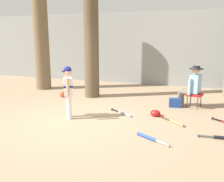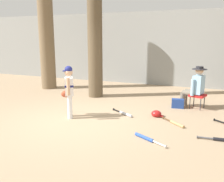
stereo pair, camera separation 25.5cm
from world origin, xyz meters
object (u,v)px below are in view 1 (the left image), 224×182
object	(u,v)px
tree_near_player	(91,15)
tree_far_left	(41,29)
bat_aluminum_silver	(123,113)
bat_blue_youth	(149,138)
young_ballplayer	(68,89)
batting_helmet_red	(155,113)
folding_stool	(194,95)
seated_spectator	(192,85)
handbag_beside_stool	(175,103)
bat_wood_tan	(175,122)
bat_black_composite	(222,138)

from	to	relation	value
tree_near_player	tree_far_left	distance (m)	2.48
bat_aluminum_silver	bat_blue_youth	bearing A→B (deg)	-54.94
young_ballplayer	bat_aluminum_silver	distance (m)	1.58
tree_far_left	batting_helmet_red	bearing A→B (deg)	-22.67
young_ballplayer	bat_aluminum_silver	size ratio (longest dim) A/B	1.87
tree_near_player	folding_stool	bearing A→B (deg)	-3.93
seated_spectator	handbag_beside_stool	world-z (taller)	seated_spectator
bat_aluminum_silver	bat_wood_tan	bearing A→B (deg)	-10.63
tree_far_left	bat_wood_tan	size ratio (longest dim) A/B	9.22
seated_spectator	tree_far_left	bearing A→B (deg)	172.06
tree_far_left	bat_wood_tan	xyz separation A→B (m)	(5.35, -2.43, -2.25)
young_ballplayer	tree_far_left	bearing A→B (deg)	133.96
tree_far_left	bat_black_composite	size ratio (longest dim) A/B	7.31
seated_spectator	bat_wood_tan	size ratio (longest dim) A/B	2.02
seated_spectator	bat_aluminum_silver	xyz separation A→B (m)	(-1.61, -1.39, -0.61)
handbag_beside_stool	bat_aluminum_silver	bearing A→B (deg)	-134.63
handbag_beside_stool	bat_wood_tan	xyz separation A→B (m)	(0.16, -1.46, -0.10)
bat_wood_tan	bat_black_composite	xyz separation A→B (m)	(0.98, -0.61, 0.00)
seated_spectator	folding_stool	bearing A→B (deg)	-15.98
folding_stool	bat_black_composite	bearing A→B (deg)	-74.25
bat_wood_tan	bat_blue_youth	world-z (taller)	same
tree_near_player	handbag_beside_stool	distance (m)	3.82
handbag_beside_stool	bat_black_composite	bearing A→B (deg)	-61.06
young_ballplayer	batting_helmet_red	size ratio (longest dim) A/B	4.30
young_ballplayer	bat_aluminum_silver	bearing A→B (deg)	30.94
seated_spectator	handbag_beside_stool	size ratio (longest dim) A/B	3.53
bat_wood_tan	batting_helmet_red	bearing A→B (deg)	142.29
young_ballplayer	handbag_beside_stool	world-z (taller)	young_ballplayer
tree_near_player	tree_far_left	xyz separation A→B (m)	(-2.38, 0.58, -0.40)
young_ballplayer	seated_spectator	xyz separation A→B (m)	(2.82, 2.12, -0.10)
handbag_beside_stool	bat_wood_tan	size ratio (longest dim) A/B	0.57
folding_stool	bat_black_composite	size ratio (longest dim) A/B	0.66
seated_spectator	bat_black_composite	world-z (taller)	seated_spectator
handbag_beside_stool	seated_spectator	bearing A→B (deg)	24.27
seated_spectator	tree_far_left	world-z (taller)	tree_far_left
handbag_beside_stool	bat_blue_youth	world-z (taller)	handbag_beside_stool
handbag_beside_stool	tree_far_left	bearing A→B (deg)	169.40
handbag_beside_stool	young_ballplayer	bearing A→B (deg)	-141.18
tree_far_left	bat_blue_youth	size ratio (longest dim) A/B	7.61
folding_stool	bat_blue_youth	distance (m)	2.85
young_ballplayer	bat_wood_tan	distance (m)	2.70
bat_blue_youth	batting_helmet_red	world-z (taller)	batting_helmet_red
bat_aluminum_silver	bat_black_composite	distance (m)	2.49
tree_near_player	bat_blue_youth	distance (m)	4.74
bat_blue_youth	bat_black_composite	bearing A→B (deg)	20.10
young_ballplayer	batting_helmet_red	xyz separation A→B (m)	(2.02, 0.89, -0.67)
tree_near_player	bat_black_composite	size ratio (longest dim) A/B	8.02
handbag_beside_stool	bat_black_composite	xyz separation A→B (m)	(1.14, -2.07, -0.10)
folding_stool	bat_aluminum_silver	xyz separation A→B (m)	(-1.70, -1.37, -0.33)
bat_blue_youth	handbag_beside_stool	bearing A→B (deg)	84.90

